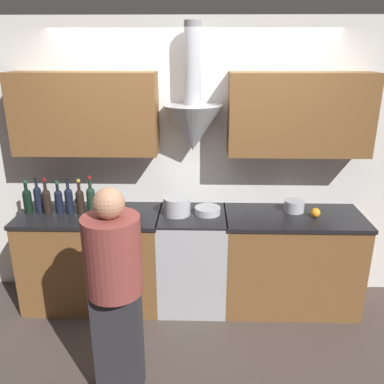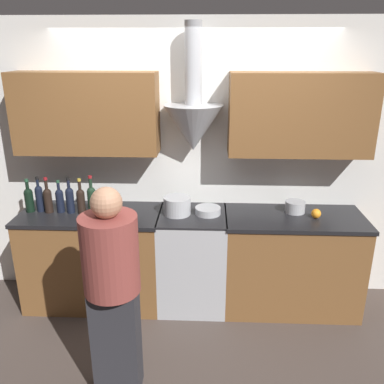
# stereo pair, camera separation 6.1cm
# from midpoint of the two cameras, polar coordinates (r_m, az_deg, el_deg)

# --- Properties ---
(ground_plane) EXTENTS (12.00, 12.00, 0.00)m
(ground_plane) POSITION_cam_midpoint_polar(r_m,az_deg,el_deg) (3.84, 0.31, -17.99)
(ground_plane) COLOR #423833
(wall_back) EXTENTS (8.40, 0.52, 2.60)m
(wall_back) POSITION_cam_midpoint_polar(r_m,az_deg,el_deg) (3.75, 0.62, 6.14)
(wall_back) COLOR white
(wall_back) RESTS_ON ground_plane
(counter_left) EXTENTS (1.28, 0.62, 0.92)m
(counter_left) POSITION_cam_midpoint_polar(r_m,az_deg,el_deg) (4.00, -13.15, -8.92)
(counter_left) COLOR brown
(counter_left) RESTS_ON ground_plane
(counter_right) EXTENTS (1.24, 0.62, 0.92)m
(counter_right) POSITION_cam_midpoint_polar(r_m,az_deg,el_deg) (3.95, 14.14, -9.46)
(counter_right) COLOR brown
(counter_right) RESTS_ON ground_plane
(stove_range) EXTENTS (0.61, 0.60, 0.92)m
(stove_range) POSITION_cam_midpoint_polar(r_m,az_deg,el_deg) (3.87, 0.52, -9.40)
(stove_range) COLOR #A8AAAF
(stove_range) RESTS_ON ground_plane
(wine_bottle_0) EXTENTS (0.08, 0.08, 0.31)m
(wine_bottle_0) POSITION_cam_midpoint_polar(r_m,az_deg,el_deg) (3.96, -21.51, -0.85)
(wine_bottle_0) COLOR black
(wine_bottle_0) RESTS_ON counter_left
(wine_bottle_1) EXTENTS (0.07, 0.07, 0.33)m
(wine_bottle_1) POSITION_cam_midpoint_polar(r_m,az_deg,el_deg) (3.93, -20.22, -0.66)
(wine_bottle_1) COLOR black
(wine_bottle_1) RESTS_ON counter_left
(wine_bottle_2) EXTENTS (0.07, 0.07, 0.33)m
(wine_bottle_2) POSITION_cam_midpoint_polar(r_m,az_deg,el_deg) (3.88, -19.15, -0.91)
(wine_bottle_2) COLOR black
(wine_bottle_2) RESTS_ON counter_left
(wine_bottle_3) EXTENTS (0.07, 0.07, 0.30)m
(wine_bottle_3) POSITION_cam_midpoint_polar(r_m,az_deg,el_deg) (3.85, -17.64, -0.97)
(wine_bottle_3) COLOR black
(wine_bottle_3) RESTS_ON counter_left
(wine_bottle_4) EXTENTS (0.07, 0.07, 0.33)m
(wine_bottle_4) POSITION_cam_midpoint_polar(r_m,az_deg,el_deg) (3.81, -16.33, -0.89)
(wine_bottle_4) COLOR black
(wine_bottle_4) RESTS_ON counter_left
(wine_bottle_5) EXTENTS (0.07, 0.07, 0.32)m
(wine_bottle_5) POSITION_cam_midpoint_polar(r_m,az_deg,el_deg) (3.78, -14.89, -1.02)
(wine_bottle_5) COLOR black
(wine_bottle_5) RESTS_ON counter_left
(wine_bottle_6) EXTENTS (0.08, 0.08, 0.35)m
(wine_bottle_6) POSITION_cam_midpoint_polar(r_m,az_deg,el_deg) (3.75, -13.44, -0.87)
(wine_bottle_6) COLOR black
(wine_bottle_6) RESTS_ON counter_left
(stock_pot) EXTENTS (0.24, 0.24, 0.16)m
(stock_pot) POSITION_cam_midpoint_polar(r_m,az_deg,el_deg) (3.64, -1.62, -1.93)
(stock_pot) COLOR #A8AAAF
(stock_pot) RESTS_ON stove_range
(mixing_bowl) EXTENTS (0.23, 0.23, 0.06)m
(mixing_bowl) POSITION_cam_midpoint_polar(r_m,az_deg,el_deg) (3.67, 2.72, -2.62)
(mixing_bowl) COLOR #A8AAAF
(mixing_bowl) RESTS_ON stove_range
(orange_fruit) EXTENTS (0.08, 0.08, 0.08)m
(orange_fruit) POSITION_cam_midpoint_polar(r_m,az_deg,el_deg) (3.74, 17.47, -2.91)
(orange_fruit) COLOR orange
(orange_fruit) RESTS_ON counter_right
(saucepan) EXTENTS (0.18, 0.18, 0.10)m
(saucepan) POSITION_cam_midpoint_polar(r_m,az_deg,el_deg) (3.82, 14.69, -2.01)
(saucepan) COLOR #A8AAAF
(saucepan) RESTS_ON counter_right
(person_foreground_left) EXTENTS (0.37, 0.37, 1.54)m
(person_foreground_left) POSITION_cam_midpoint_polar(r_m,az_deg,el_deg) (2.81, -10.45, -13.03)
(person_foreground_left) COLOR #28282D
(person_foreground_left) RESTS_ON ground_plane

